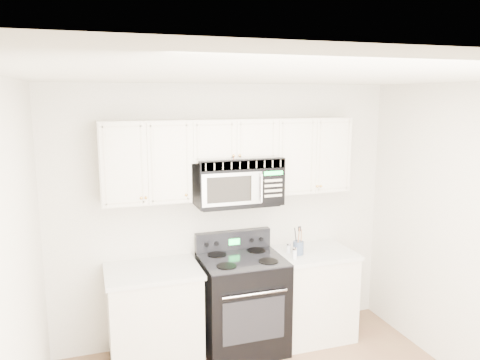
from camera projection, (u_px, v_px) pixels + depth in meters
name	position (u px, v px, depth m)	size (l,w,h in m)	color
room	(301.00, 276.00, 3.12)	(3.51, 3.51, 2.61)	brown
base_cabinet_left	(154.00, 319.00, 4.37)	(0.86, 0.65, 0.92)	silver
base_cabinet_right	(309.00, 296.00, 4.86)	(0.86, 0.65, 0.92)	silver
range	(242.00, 302.00, 4.61)	(0.79, 0.72, 1.13)	black
upper_cabinets	(231.00, 154.00, 4.49)	(2.44, 0.37, 0.75)	silver
microwave	(237.00, 181.00, 4.50)	(0.82, 0.46, 0.46)	black
utensil_crock	(298.00, 247.00, 4.67)	(0.11, 0.11, 0.29)	#43586C
shaker_salt	(289.00, 248.00, 4.71)	(0.04, 0.04, 0.10)	silver
shaker_pepper	(295.00, 253.00, 4.54)	(0.05, 0.05, 0.11)	silver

